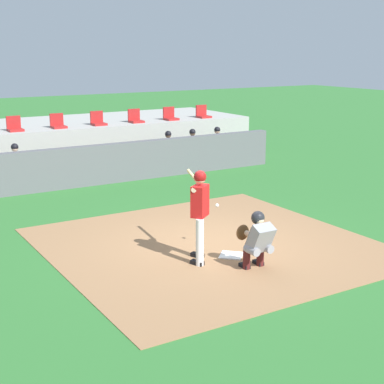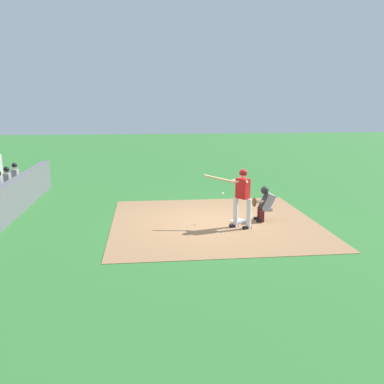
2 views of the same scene
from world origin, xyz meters
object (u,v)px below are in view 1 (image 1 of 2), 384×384
object	(u,v)px
home_plate	(231,255)
stadium_seat_5	(98,121)
dugout_player_1	(170,150)
dugout_player_3	(219,145)
stadium_seat_6	(135,119)
dugout_player_2	(194,147)
stadium_seat_3	(15,127)
batter_at_plate	(200,210)
catcher_crouched	(257,238)
stadium_seat_7	(170,116)
stadium_seat_8	(203,114)
stadium_seat_4	(58,124)
dugout_player_0	(17,165)

from	to	relation	value
home_plate	stadium_seat_5	size ratio (longest dim) A/B	0.92
dugout_player_1	stadium_seat_5	distance (m)	2.81
stadium_seat_5	dugout_player_3	bearing A→B (deg)	-28.60
home_plate	stadium_seat_6	size ratio (longest dim) A/B	0.92
dugout_player_2	stadium_seat_3	bearing A→B (deg)	159.99
batter_at_plate	catcher_crouched	size ratio (longest dim) A/B	1.06
stadium_seat_3	stadium_seat_7	distance (m)	5.78
dugout_player_1	stadium_seat_8	world-z (taller)	stadium_seat_8
stadium_seat_4	stadium_seat_7	xyz separation A→B (m)	(4.33, 0.00, 0.00)
stadium_seat_6	stadium_seat_3	bearing A→B (deg)	180.00
stadium_seat_5	stadium_seat_7	world-z (taller)	same
stadium_seat_6	stadium_seat_8	xyz separation A→B (m)	(2.89, 0.00, 0.00)
stadium_seat_4	stadium_seat_6	bearing A→B (deg)	0.00
catcher_crouched	stadium_seat_5	bearing A→B (deg)	82.47
batter_at_plate	stadium_seat_5	distance (m)	10.32
stadium_seat_6	home_plate	bearing A→B (deg)	-105.84
home_plate	stadium_seat_3	bearing A→B (deg)	98.08
catcher_crouched	stadium_seat_5	world-z (taller)	stadium_seat_5
dugout_player_1	stadium_seat_5	xyz separation A→B (m)	(-1.74, 2.03, 0.86)
stadium_seat_7	stadium_seat_8	size ratio (longest dim) A/B	1.00
dugout_player_2	stadium_seat_8	world-z (taller)	stadium_seat_8
stadium_seat_6	dugout_player_1	bearing A→B (deg)	-81.86
dugout_player_2	stadium_seat_6	bearing A→B (deg)	121.65
batter_at_plate	dugout_player_3	size ratio (longest dim) A/B	1.39
home_plate	stadium_seat_6	xyz separation A→B (m)	(2.89, 10.18, 1.51)
home_plate	dugout_player_0	size ratio (longest dim) A/B	0.34
dugout_player_0	stadium_seat_6	world-z (taller)	stadium_seat_6
catcher_crouched	dugout_player_2	distance (m)	9.87
batter_at_plate	dugout_player_0	xyz separation A→B (m)	(-1.29, 8.05, -0.36)
dugout_player_3	stadium_seat_6	distance (m)	3.18
stadium_seat_8	stadium_seat_4	bearing A→B (deg)	180.00
home_plate	stadium_seat_5	bearing A→B (deg)	81.92
dugout_player_3	stadium_seat_8	bearing A→B (deg)	73.52
dugout_player_0	stadium_seat_8	size ratio (longest dim) A/B	2.71
batter_at_plate	stadium_seat_4	size ratio (longest dim) A/B	3.76
dugout_player_0	stadium_seat_7	distance (m)	6.69
catcher_crouched	stadium_seat_7	distance (m)	11.85
catcher_crouched	stadium_seat_6	distance (m)	11.40
stadium_seat_5	home_plate	bearing A→B (deg)	-98.08
catcher_crouched	dugout_player_3	xyz separation A→B (m)	(5.18, 8.95, 0.06)
catcher_crouched	stadium_seat_7	xyz separation A→B (m)	(4.34, 10.98, 0.93)
batter_at_plate	stadium_seat_8	size ratio (longest dim) A/B	3.76
stadium_seat_3	stadium_seat_7	size ratio (longest dim) A/B	1.00
home_plate	dugout_player_2	world-z (taller)	dugout_player_2
batter_at_plate	stadium_seat_4	world-z (taller)	stadium_seat_4
catcher_crouched	stadium_seat_5	distance (m)	11.12
stadium_seat_4	stadium_seat_5	xyz separation A→B (m)	(1.44, 0.00, 0.00)
catcher_crouched	dugout_player_1	distance (m)	9.50
stadium_seat_3	stadium_seat_8	world-z (taller)	same
stadium_seat_3	stadium_seat_8	xyz separation A→B (m)	(7.22, 0.00, 0.00)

